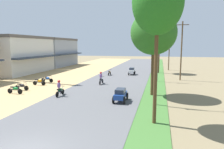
# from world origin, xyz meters

# --- Properties ---
(shophouse_mid) EXTENTS (9.21, 13.28, 6.90)m
(shophouse_mid) POSITION_xyz_m (-19.98, 25.95, 3.46)
(shophouse_mid) COLOR silver
(shophouse_mid) RESTS_ON ground
(shophouse_far) EXTENTS (8.99, 12.74, 6.90)m
(shophouse_far) POSITION_xyz_m (-19.98, 39.47, 3.46)
(shophouse_far) COLOR #999EA8
(shophouse_far) RESTS_ON ground
(parked_motorbike_third) EXTENTS (1.80, 0.54, 0.94)m
(parked_motorbike_third) POSITION_xyz_m (-8.78, 10.85, 0.55)
(parked_motorbike_third) COLOR black
(parked_motorbike_third) RESTS_ON dirt_shoulder
(parked_motorbike_fourth) EXTENTS (1.80, 0.54, 0.94)m
(parked_motorbike_fourth) POSITION_xyz_m (-9.19, 12.50, 0.55)
(parked_motorbike_fourth) COLOR black
(parked_motorbike_fourth) RESTS_ON dirt_shoulder
(parked_motorbike_fifth) EXTENTS (1.80, 0.54, 0.94)m
(parked_motorbike_fifth) POSITION_xyz_m (-8.95, 15.64, 0.55)
(parked_motorbike_fifth) COLOR black
(parked_motorbike_fifth) RESTS_ON dirt_shoulder
(parked_motorbike_sixth) EXTENTS (1.80, 0.54, 0.94)m
(parked_motorbike_sixth) POSITION_xyz_m (-9.07, 17.79, 0.55)
(parked_motorbike_sixth) COLOR black
(parked_motorbike_sixth) RESTS_ON dirt_shoulder
(median_tree_nearest) EXTENTS (3.17, 3.17, 9.79)m
(median_tree_nearest) POSITION_xyz_m (5.91, 5.79, 7.78)
(median_tree_nearest) COLOR #4C351E
(median_tree_nearest) RESTS_ON median_strip
(median_tree_second) EXTENTS (4.61, 4.61, 8.63)m
(median_tree_second) POSITION_xyz_m (5.44, 13.71, 6.43)
(median_tree_second) COLOR #4C351E
(median_tree_second) RESTS_ON median_strip
(median_tree_third) EXTENTS (3.46, 3.46, 9.92)m
(median_tree_third) POSITION_xyz_m (5.85, 31.70, 7.82)
(median_tree_third) COLOR #4C351E
(median_tree_third) RESTS_ON median_strip
(streetlamp_near) EXTENTS (3.16, 0.20, 7.10)m
(streetlamp_near) POSITION_xyz_m (5.80, 10.15, 4.19)
(streetlamp_near) COLOR gray
(streetlamp_near) RESTS_ON median_strip
(streetlamp_mid) EXTENTS (3.16, 0.20, 7.55)m
(streetlamp_mid) POSITION_xyz_m (5.80, 22.25, 4.43)
(streetlamp_mid) COLOR gray
(streetlamp_mid) RESTS_ON median_strip
(streetlamp_far) EXTENTS (3.16, 0.20, 7.81)m
(streetlamp_far) POSITION_xyz_m (5.80, 52.17, 4.56)
(streetlamp_far) COLOR gray
(streetlamp_far) RESTS_ON median_strip
(utility_pole_near) EXTENTS (1.80, 0.20, 8.13)m
(utility_pole_near) POSITION_xyz_m (7.92, 36.94, 4.25)
(utility_pole_near) COLOR brown
(utility_pole_near) RESTS_ON ground
(utility_pole_far) EXTENTS (1.80, 0.20, 8.63)m
(utility_pole_far) POSITION_xyz_m (9.17, 24.33, 4.50)
(utility_pole_far) COLOR brown
(utility_pole_far) RESTS_ON ground
(car_sedan_blue) EXTENTS (1.10, 2.26, 1.19)m
(car_sedan_blue) POSITION_xyz_m (2.74, 10.43, 0.74)
(car_sedan_blue) COLOR navy
(car_sedan_blue) RESTS_ON road_strip
(car_hatchback_white) EXTENTS (1.04, 2.00, 1.23)m
(car_hatchback_white) POSITION_xyz_m (1.39, 27.89, 0.75)
(car_hatchback_white) COLOR silver
(car_hatchback_white) RESTS_ON road_strip
(motorbike_ahead_second) EXTENTS (0.54, 1.80, 1.66)m
(motorbike_ahead_second) POSITION_xyz_m (-3.69, 11.06, 0.86)
(motorbike_ahead_second) COLOR black
(motorbike_ahead_second) RESTS_ON road_strip
(motorbike_ahead_third) EXTENTS (0.54, 1.80, 1.66)m
(motorbike_ahead_third) POSITION_xyz_m (-1.38, 18.20, 0.86)
(motorbike_ahead_third) COLOR black
(motorbike_ahead_third) RESTS_ON road_strip
(motorbike_ahead_fourth) EXTENTS (0.54, 1.80, 0.94)m
(motorbike_ahead_fourth) POSITION_xyz_m (-2.26, 26.35, 0.57)
(motorbike_ahead_fourth) COLOR black
(motorbike_ahead_fourth) RESTS_ON road_strip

